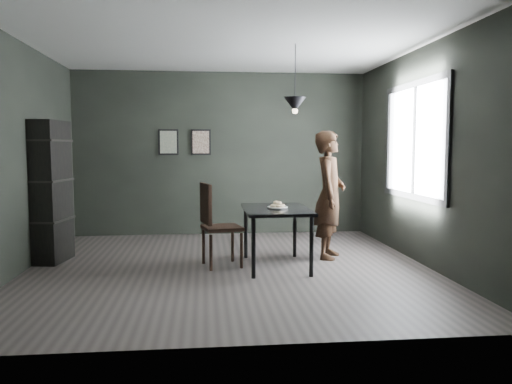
{
  "coord_description": "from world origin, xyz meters",
  "views": [
    {
      "loc": [
        -0.3,
        -6.17,
        1.51
      ],
      "look_at": [
        0.35,
        0.05,
        0.95
      ],
      "focal_mm": 35.0,
      "sensor_mm": 36.0,
      "label": 1
    }
  ],
  "objects": [
    {
      "name": "ceiling",
      "position": [
        0.0,
        0.0,
        2.8
      ],
      "size": [
        5.0,
        5.0,
        0.02
      ],
      "color": "silver",
      "rests_on": "ground"
    },
    {
      "name": "shelf_unit",
      "position": [
        -2.32,
        0.6,
        0.93
      ],
      "size": [
        0.44,
        0.67,
        1.86
      ],
      "primitive_type": "cube",
      "rotation": [
        0.0,
        0.0,
        -0.16
      ],
      "color": "black",
      "rests_on": "ground"
    },
    {
      "name": "pendant_lamp",
      "position": [
        0.85,
        0.1,
        2.05
      ],
      "size": [
        0.28,
        0.28,
        0.86
      ],
      "color": "black",
      "rests_on": "ground"
    },
    {
      "name": "framed_print_right",
      "position": [
        -0.35,
        2.47,
        1.6
      ],
      "size": [
        0.34,
        0.04,
        0.44
      ],
      "color": "black",
      "rests_on": "ground"
    },
    {
      "name": "cafe_table",
      "position": [
        0.6,
        0.0,
        0.67
      ],
      "size": [
        0.8,
        1.2,
        0.75
      ],
      "color": "black",
      "rests_on": "ground"
    },
    {
      "name": "donut_pile",
      "position": [
        0.61,
        -0.04,
        0.79
      ],
      "size": [
        0.2,
        0.2,
        0.08
      ],
      "rotation": [
        0.0,
        0.0,
        0.36
      ],
      "color": "#F7E7C0",
      "rests_on": "white_plate"
    },
    {
      "name": "framed_print_left",
      "position": [
        -0.9,
        2.47,
        1.6
      ],
      "size": [
        0.34,
        0.04,
        0.44
      ],
      "color": "black",
      "rests_on": "ground"
    },
    {
      "name": "ground",
      "position": [
        0.0,
        0.0,
        0.0
      ],
      "size": [
        5.0,
        5.0,
        0.0
      ],
      "primitive_type": "plane",
      "color": "#342E2C",
      "rests_on": "ground"
    },
    {
      "name": "woman",
      "position": [
        1.4,
        0.44,
        0.87
      ],
      "size": [
        0.62,
        0.74,
        1.73
      ],
      "primitive_type": "imported",
      "rotation": [
        0.0,
        0.0,
        1.19
      ],
      "color": "black",
      "rests_on": "ground"
    },
    {
      "name": "back_wall",
      "position": [
        0.0,
        2.5,
        1.4
      ],
      "size": [
        5.0,
        0.1,
        2.8
      ],
      "primitive_type": "cube",
      "color": "black",
      "rests_on": "ground"
    },
    {
      "name": "white_plate",
      "position": [
        0.61,
        -0.04,
        0.76
      ],
      "size": [
        0.23,
        0.23,
        0.01
      ],
      "primitive_type": "cylinder",
      "color": "white",
      "rests_on": "cafe_table"
    },
    {
      "name": "wood_chair",
      "position": [
        -0.17,
        0.08,
        0.6
      ],
      "size": [
        0.55,
        0.55,
        1.06
      ],
      "rotation": [
        0.0,
        0.0,
        0.23
      ],
      "color": "black",
      "rests_on": "ground"
    },
    {
      "name": "window_assembly",
      "position": [
        2.47,
        0.2,
        1.6
      ],
      "size": [
        0.04,
        1.96,
        1.56
      ],
      "color": "white",
      "rests_on": "ground"
    }
  ]
}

